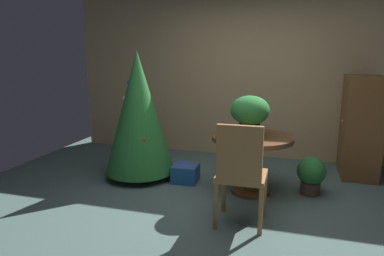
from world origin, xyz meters
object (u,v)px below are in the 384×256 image
Objects in this scene: round_dining_table at (252,151)px; gift_box_blue at (186,173)px; flower_vase at (250,112)px; potted_plant at (311,174)px; wooden_cabinet at (361,127)px; wooden_chair_near at (241,170)px; holiday_tree at (139,112)px.

round_dining_table reaches higher than gift_box_blue.
flower_vase is 1.04m from potted_plant.
wooden_cabinet reaches higher than round_dining_table.
potted_plant is (-0.63, -0.88, -0.43)m from wooden_cabinet.
potted_plant is at bearing -125.73° from wooden_cabinet.
round_dining_table is 0.70× the size of wooden_cabinet.
flower_vase is at bearing 92.33° from wooden_chair_near.
holiday_tree reaches higher than flower_vase.
potted_plant is at bearing 0.83° from holiday_tree.
flower_vase reaches higher than potted_plant.
flower_vase is at bearing -141.73° from wooden_cabinet.
potted_plant is at bearing 14.63° from flower_vase.
wooden_cabinet reaches higher than flower_vase.
wooden_cabinet is (1.35, 1.07, -0.30)m from flower_vase.
wooden_chair_near is at bearing -124.53° from wooden_cabinet.
potted_plant is at bearing 0.85° from gift_box_blue.
round_dining_table is 0.56× the size of holiday_tree.
gift_box_blue is 1.55m from potted_plant.
round_dining_table is 0.46m from flower_vase.
wooden_cabinet is 1.16m from potted_plant.
potted_plant reaches higher than gift_box_blue.
round_dining_table is at bearing 90.00° from wooden_chair_near.
flower_vase is 0.35× the size of wooden_cabinet.
flower_vase is 1.42× the size of gift_box_blue.
wooden_chair_near is at bearing -33.77° from holiday_tree.
holiday_tree is at bearing -162.10° from wooden_cabinet.
holiday_tree is (-1.50, 1.00, 0.31)m from wooden_chair_near.
wooden_cabinet reaches higher than potted_plant.
gift_box_blue is (-0.86, 0.13, -0.41)m from round_dining_table.
holiday_tree is at bearing -179.22° from gift_box_blue.
holiday_tree reaches higher than gift_box_blue.
potted_plant is (0.69, 1.04, -0.32)m from wooden_chair_near.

